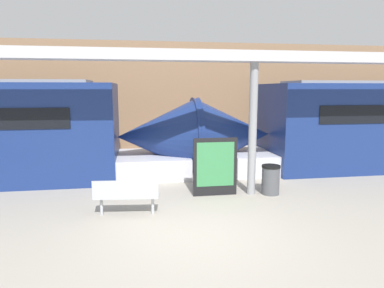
% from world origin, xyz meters
% --- Properties ---
extents(ground_plane, '(60.00, 60.00, 0.00)m').
position_xyz_m(ground_plane, '(0.00, 0.00, 0.00)').
color(ground_plane, '#A8A093').
extents(station_wall, '(56.00, 0.20, 5.00)m').
position_xyz_m(station_wall, '(0.00, 9.28, 2.50)').
color(station_wall, '#937051').
rests_on(station_wall, ground_plane).
extents(bench_near, '(1.53, 0.59, 0.88)m').
position_xyz_m(bench_near, '(-1.45, 1.31, 0.53)').
color(bench_near, '#ADB2B7').
rests_on(bench_near, ground_plane).
extents(trash_bin, '(0.52, 0.52, 0.82)m').
position_xyz_m(trash_bin, '(2.48, 2.39, 0.41)').
color(trash_bin, '#4C4F54').
rests_on(trash_bin, ground_plane).
extents(poster_board, '(1.22, 0.07, 1.61)m').
position_xyz_m(poster_board, '(0.91, 2.51, 0.81)').
color(poster_board, black).
rests_on(poster_board, ground_plane).
extents(support_column_near, '(0.22, 0.22, 3.62)m').
position_xyz_m(support_column_near, '(1.95, 2.50, 1.81)').
color(support_column_near, gray).
rests_on(support_column_near, ground_plane).
extents(canopy_beam, '(28.00, 0.60, 0.28)m').
position_xyz_m(canopy_beam, '(1.95, 2.50, 3.76)').
color(canopy_beam, '#B7B7BC').
rests_on(canopy_beam, support_column_near).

